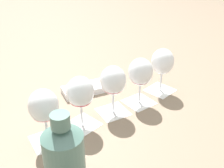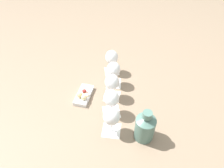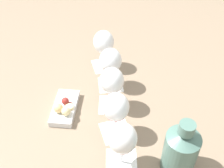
% 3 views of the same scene
% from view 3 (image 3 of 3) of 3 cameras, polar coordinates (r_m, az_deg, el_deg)
% --- Properties ---
extents(ground_plane, '(8.00, 8.00, 0.00)m').
position_cam_3_polar(ground_plane, '(1.07, 0.22, -4.42)').
color(ground_plane, '#7F6B56').
extents(tasting_card_0, '(0.14, 0.14, 0.00)m').
position_cam_3_polar(tasting_card_0, '(0.93, 1.95, -15.53)').
color(tasting_card_0, white).
rests_on(tasting_card_0, ground_plane).
extents(tasting_card_1, '(0.14, 0.14, 0.00)m').
position_cam_3_polar(tasting_card_1, '(0.99, 0.74, -9.53)').
color(tasting_card_1, white).
rests_on(tasting_card_1, ground_plane).
extents(tasting_card_2, '(0.14, 0.14, 0.00)m').
position_cam_3_polar(tasting_card_2, '(1.07, -0.14, -4.33)').
color(tasting_card_2, white).
rests_on(tasting_card_2, ground_plane).
extents(tasting_card_3, '(0.14, 0.14, 0.00)m').
position_cam_3_polar(tasting_card_3, '(1.16, -0.27, -0.04)').
color(tasting_card_3, white).
rests_on(tasting_card_3, ground_plane).
extents(tasting_card_4, '(0.14, 0.14, 0.00)m').
position_cam_3_polar(tasting_card_4, '(1.25, -1.59, 3.81)').
color(tasting_card_4, white).
rests_on(tasting_card_4, ground_plane).
extents(wine_glass_0, '(0.09, 0.09, 0.17)m').
position_cam_3_polar(wine_glass_0, '(0.83, 2.14, -11.30)').
color(wine_glass_0, white).
rests_on(wine_glass_0, tasting_card_0).
extents(wine_glass_1, '(0.09, 0.09, 0.17)m').
position_cam_3_polar(wine_glass_1, '(0.90, 0.81, -5.02)').
color(wine_glass_1, white).
rests_on(wine_glass_1, tasting_card_1).
extents(wine_glass_2, '(0.09, 0.09, 0.17)m').
position_cam_3_polar(wine_glass_2, '(0.99, -0.16, 0.25)').
color(wine_glass_2, white).
rests_on(wine_glass_2, tasting_card_2).
extents(wine_glass_3, '(0.09, 0.09, 0.17)m').
position_cam_3_polar(wine_glass_3, '(1.08, -0.29, 4.49)').
color(wine_glass_3, white).
rests_on(wine_glass_3, tasting_card_3).
extents(wine_glass_4, '(0.09, 0.09, 0.17)m').
position_cam_3_polar(wine_glass_4, '(1.18, -1.70, 8.21)').
color(wine_glass_4, white).
rests_on(wine_glass_4, tasting_card_4).
extents(ceramic_vase, '(0.10, 0.10, 0.20)m').
position_cam_3_polar(ceramic_vase, '(0.87, 13.81, -12.74)').
color(ceramic_vase, '#4C7066').
rests_on(ceramic_vase, ground_plane).
extents(snack_dish, '(0.19, 0.16, 0.06)m').
position_cam_3_polar(snack_dish, '(1.06, -9.62, -4.78)').
color(snack_dish, silver).
rests_on(snack_dish, ground_plane).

